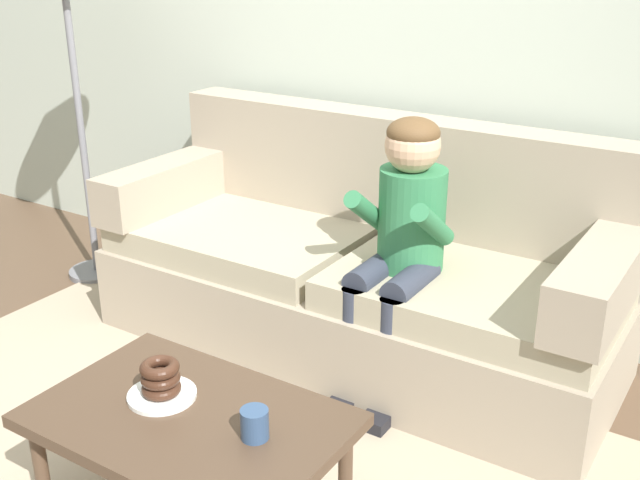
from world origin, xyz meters
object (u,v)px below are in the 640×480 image
(person_child, at_px, (402,232))
(mug, at_px, (255,424))
(coffee_table, at_px, (189,427))
(donut, at_px, (161,388))
(couch, at_px, (361,273))

(person_child, relative_size, mug, 12.24)
(coffee_table, distance_m, donut, 0.15)
(couch, xyz_separation_m, person_child, (0.29, -0.21, 0.32))
(couch, relative_size, donut, 18.55)
(coffee_table, distance_m, person_child, 1.12)
(couch, relative_size, person_child, 2.02)
(person_child, height_order, mug, person_child)
(coffee_table, height_order, person_child, person_child)
(donut, bearing_deg, couch, 90.72)
(person_child, bearing_deg, coffee_table, -97.96)
(donut, bearing_deg, mug, -1.43)
(coffee_table, relative_size, donut, 7.61)
(couch, bearing_deg, donut, -89.28)
(couch, bearing_deg, coffee_table, -83.59)
(coffee_table, bearing_deg, person_child, 82.04)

